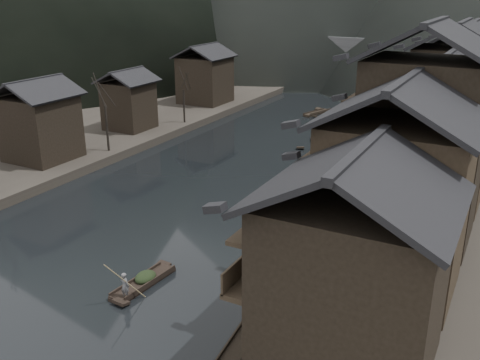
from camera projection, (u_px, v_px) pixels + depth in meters
The scene contains 12 objects.
water at pixel (144, 249), 38.50m from camera, with size 300.00×300.00×0.00m, color black.
left_bank at pixel (123, 98), 86.89m from camera, with size 40.00×200.00×1.20m, color #2D2823.
stilt_houses at pixel (451, 102), 43.67m from camera, with size 9.00×67.60×16.27m.
left_houses at pixel (106, 96), 62.27m from camera, with size 8.10×53.20×8.73m.
bare_trees at pixel (47, 117), 50.37m from camera, with size 3.52×43.77×7.04m.
moored_sampans at pixel (380, 183), 50.74m from camera, with size 3.00×59.75×0.47m.
midriver_boats at pixel (358, 108), 81.28m from camera, with size 14.88×48.44×0.45m.
stone_bridge at pixel (389, 60), 96.42m from camera, with size 40.00×6.00×9.00m.
hero_sampan at pixel (144, 282), 33.81m from camera, with size 1.56×5.55×0.44m.
cargo_heap at pixel (145, 272), 33.82m from camera, with size 1.21×1.58×0.73m, color black.
boatman at pixel (125, 282), 31.77m from camera, with size 0.63×0.41×1.72m, color slate.
bamboo_pole at pixel (124, 246), 30.84m from camera, with size 0.06×0.06×4.03m, color #8C7A51.
Camera 1 is at (22.31, -27.13, 17.94)m, focal length 40.00 mm.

